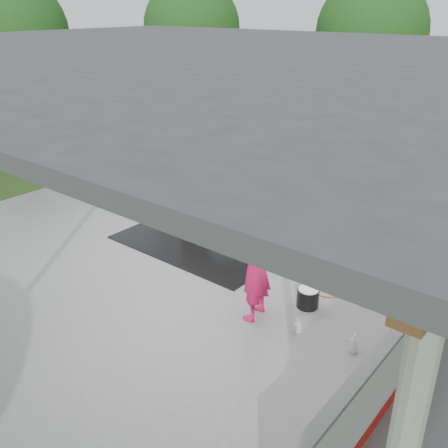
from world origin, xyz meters
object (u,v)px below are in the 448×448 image
Objects in this scene: dasher_board at (427,322)px; wash_bucket at (308,298)px; handler at (256,266)px; horse at (217,193)px.

wash_bucket is (-1.92, 0.02, -0.37)m from dasher_board.
handler reaches higher than wash_bucket.
horse is (-4.94, 1.25, 0.44)m from dasher_board.
horse is 3.35m from wash_bucket.
dasher_board is 1.96m from wash_bucket.
handler is (-2.46, -0.77, 0.39)m from dasher_board.
horse is 3.20m from handler.
dasher_board is 3.55× the size of horse.
handler is 5.05× the size of wash_bucket.
handler reaches higher than dasher_board.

